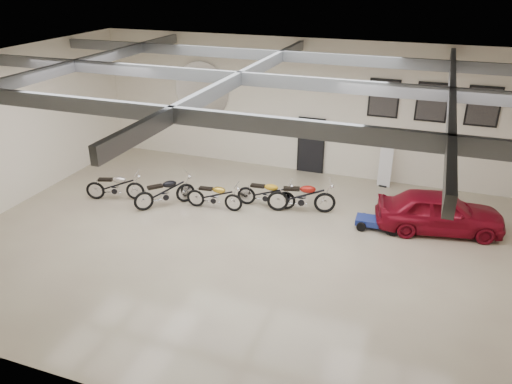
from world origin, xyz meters
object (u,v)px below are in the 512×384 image
(motorcycle_red, at_px, (301,196))
(vintage_car, at_px, (440,212))
(motorcycle_yellow, at_px, (266,193))
(go_kart, at_px, (383,221))
(banner_stand, at_px, (386,164))
(motorcycle_gold, at_px, (214,195))
(motorcycle_black, at_px, (165,191))
(motorcycle_silver, at_px, (115,186))

(motorcycle_red, relative_size, vintage_car, 0.59)
(motorcycle_yellow, xyz_separation_m, go_kart, (3.82, -0.26, -0.21))
(motorcycle_red, distance_m, go_kart, 2.67)
(banner_stand, height_order, motorcycle_gold, banner_stand)
(motorcycle_black, height_order, go_kart, motorcycle_black)
(banner_stand, distance_m, motorcycle_red, 3.76)
(go_kart, distance_m, vintage_car, 1.68)
(motorcycle_black, relative_size, go_kart, 1.25)
(banner_stand, bearing_deg, motorcycle_red, -117.99)
(banner_stand, height_order, motorcycle_red, banner_stand)
(motorcycle_silver, distance_m, motorcycle_gold, 3.51)
(motorcycle_yellow, distance_m, go_kart, 3.84)
(motorcycle_yellow, xyz_separation_m, vintage_car, (5.39, 0.24, 0.13))
(motorcycle_silver, bearing_deg, motorcycle_yellow, -4.95)
(motorcycle_black, height_order, motorcycle_gold, motorcycle_black)
(motorcycle_gold, bearing_deg, go_kart, -0.06)
(motorcycle_yellow, distance_m, motorcycle_red, 1.19)
(motorcycle_yellow, bearing_deg, vintage_car, -1.75)
(motorcycle_black, distance_m, motorcycle_gold, 1.66)
(banner_stand, bearing_deg, motorcycle_black, -138.81)
(motorcycle_black, xyz_separation_m, motorcycle_red, (4.35, 1.13, 0.03))
(motorcycle_gold, bearing_deg, banner_stand, 31.84)
(motorcycle_gold, xyz_separation_m, motorcycle_yellow, (1.54, 0.73, 0.02))
(banner_stand, xyz_separation_m, motorcycle_black, (-6.63, -4.12, -0.33))
(banner_stand, xyz_separation_m, motorcycle_gold, (-5.00, -3.75, -0.37))
(motorcycle_silver, relative_size, motorcycle_red, 0.90)
(vintage_car, bearing_deg, motorcycle_gold, 86.88)
(motorcycle_gold, distance_m, go_kart, 5.39)
(motorcycle_silver, relative_size, motorcycle_black, 0.96)
(motorcycle_yellow, distance_m, vintage_car, 5.40)
(motorcycle_gold, bearing_deg, motorcycle_silver, -176.97)
(motorcycle_gold, distance_m, vintage_car, 7.00)
(banner_stand, distance_m, go_kart, 3.35)
(banner_stand, bearing_deg, motorcycle_silver, -144.11)
(motorcycle_silver, distance_m, vintage_car, 10.50)
(motorcycle_gold, xyz_separation_m, motorcycle_red, (2.73, 0.76, 0.08))
(go_kart, bearing_deg, motorcycle_gold, -177.25)
(motorcycle_gold, relative_size, motorcycle_yellow, 0.96)
(banner_stand, relative_size, go_kart, 1.05)
(banner_stand, xyz_separation_m, motorcycle_silver, (-8.48, -4.24, -0.35))
(go_kart, bearing_deg, motorcycle_silver, -176.04)
(motorcycle_yellow, xyz_separation_m, motorcycle_red, (1.19, 0.04, 0.06))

